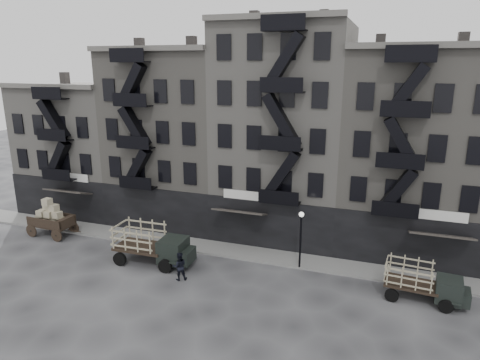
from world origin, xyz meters
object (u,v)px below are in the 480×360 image
(pedestrian_west, at_px, (52,223))
(pedestrian_mid, at_px, (179,266))
(stake_truck_east, at_px, (424,280))
(wagon, at_px, (50,214))
(stake_truck_west, at_px, (152,242))
(horse, at_px, (42,221))

(pedestrian_west, xyz_separation_m, pedestrian_mid, (13.76, -3.52, -0.00))
(pedestrian_west, bearing_deg, stake_truck_east, -62.54)
(wagon, bearing_deg, stake_truck_west, -6.77)
(pedestrian_mid, bearing_deg, stake_truck_east, 159.71)
(horse, distance_m, wagon, 2.23)
(horse, relative_size, stake_truck_east, 0.36)
(stake_truck_east, bearing_deg, wagon, -176.48)
(wagon, bearing_deg, horse, 158.86)
(stake_truck_east, xyz_separation_m, pedestrian_mid, (-15.27, -2.55, -0.39))
(horse, bearing_deg, stake_truck_west, -88.07)
(wagon, xyz_separation_m, pedestrian_west, (0.04, 0.12, -0.84))
(stake_truck_east, height_order, pedestrian_mid, stake_truck_east)
(horse, distance_m, pedestrian_mid, 16.14)
(horse, height_order, wagon, wagon)
(horse, xyz_separation_m, pedestrian_mid, (15.58, -4.19, 0.24))
(stake_truck_west, bearing_deg, horse, 166.89)
(wagon, relative_size, pedestrian_west, 1.96)
(horse, distance_m, stake_truck_west, 12.85)
(wagon, height_order, stake_truck_east, wagon)
(stake_truck_east, relative_size, pedestrian_mid, 2.51)
(horse, relative_size, pedestrian_mid, 0.89)
(wagon, relative_size, stake_truck_east, 0.78)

